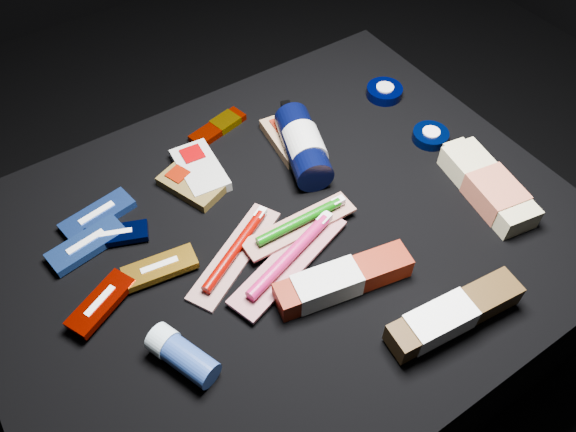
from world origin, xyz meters
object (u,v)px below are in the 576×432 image
lotion_bottle (303,146)px  deodorant_stick (182,355)px  bodywash_bottle (489,187)px  toothpaste_carton_red (337,282)px

lotion_bottle → deodorant_stick: size_ratio=1.91×
lotion_bottle → bodywash_bottle: lotion_bottle is taller
lotion_bottle → bodywash_bottle: (0.22, -0.26, -0.01)m
lotion_bottle → deodorant_stick: 0.44m
lotion_bottle → bodywash_bottle: bearing=-30.2°
deodorant_stick → toothpaste_carton_red: deodorant_stick is taller
bodywash_bottle → lotion_bottle: bearing=140.5°
bodywash_bottle → toothpaste_carton_red: size_ratio=0.97×
deodorant_stick → bodywash_bottle: bearing=-22.5°
lotion_bottle → toothpaste_carton_red: 0.29m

